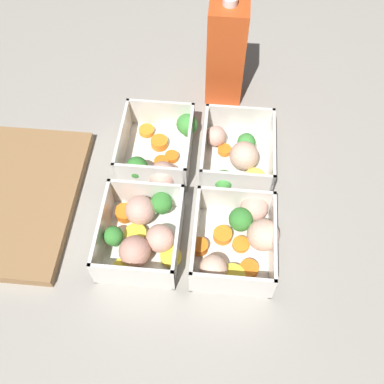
# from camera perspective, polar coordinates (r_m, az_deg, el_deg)

# --- Properties ---
(ground_plane) EXTENTS (4.00, 4.00, 0.00)m
(ground_plane) POSITION_cam_1_polar(r_m,az_deg,el_deg) (0.73, 0.00, -0.89)
(ground_plane) COLOR gray
(container_near_left) EXTENTS (0.17, 0.14, 0.06)m
(container_near_left) POSITION_cam_1_polar(r_m,az_deg,el_deg) (0.68, 6.12, -5.89)
(container_near_left) COLOR silver
(container_near_left) RESTS_ON ground_plane
(container_near_right) EXTENTS (0.15, 0.12, 0.06)m
(container_near_right) POSITION_cam_1_polar(r_m,az_deg,el_deg) (0.76, 5.73, 4.78)
(container_near_right) COLOR silver
(container_near_right) RESTS_ON ground_plane
(container_far_left) EXTENTS (0.15, 0.12, 0.06)m
(container_far_left) POSITION_cam_1_polar(r_m,az_deg,el_deg) (0.68, -6.37, -5.17)
(container_far_left) COLOR silver
(container_far_left) RESTS_ON ground_plane
(container_far_right) EXTENTS (0.16, 0.13, 0.06)m
(container_far_right) POSITION_cam_1_polar(r_m,az_deg,el_deg) (0.76, -4.15, 5.06)
(container_far_right) COLOR silver
(container_far_right) RESTS_ON ground_plane
(juice_carton) EXTENTS (0.07, 0.07, 0.20)m
(juice_carton) POSITION_cam_1_polar(r_m,az_deg,el_deg) (0.83, 4.35, 17.26)
(juice_carton) COLOR #D14C1E
(juice_carton) RESTS_ON ground_plane
(cutting_board) EXTENTS (0.28, 0.18, 0.02)m
(cutting_board) POSITION_cam_1_polar(r_m,az_deg,el_deg) (0.78, -21.00, -0.75)
(cutting_board) COLOR olive
(cutting_board) RESTS_ON ground_plane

